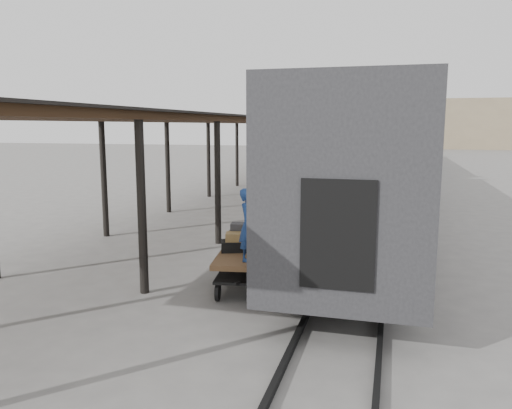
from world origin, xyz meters
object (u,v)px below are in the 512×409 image
Objects in this scene: baggage_cart at (246,261)px; luggage_tug at (309,173)px; pedestrian at (276,174)px; porter at (249,225)px.

luggage_tug is (-2.17, 22.02, -0.03)m from baggage_cart.
pedestrian is at bearing -108.12° from luggage_tug.
baggage_cart is at bearing 77.85° from pedestrian.
baggage_cart is 1.37× the size of pedestrian.
pedestrian is at bearing 14.52° from porter.
porter is at bearing -85.23° from luggage_tug.
porter is 18.83m from pedestrian.
baggage_cart is 18.13m from pedestrian.
porter reaches higher than pedestrian.
pedestrian is at bearing 91.88° from baggage_cart.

